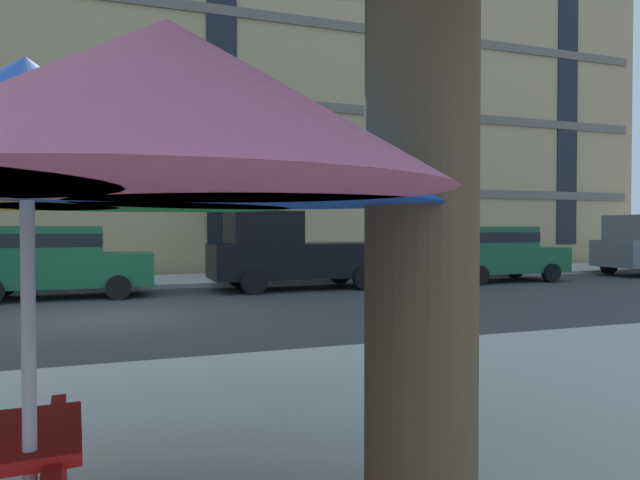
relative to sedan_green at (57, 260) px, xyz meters
The scene contains 8 objects.
ground_plane 3.97m from the sedan_green, 73.55° to the right, with size 120.00×120.00×0.00m, color #38383A.
sidewalk_far 3.41m from the sedan_green, 70.59° to the left, with size 56.00×3.60×0.12m, color #B2ADA3.
apartment_building 13.36m from the sedan_green, 84.48° to the left, with size 47.36×12.08×16.00m.
sedan_green is the anchor object (origin of this frame).
pickup_black 6.09m from the sedan_green, ahead, with size 5.10×2.12×2.20m.
sedan_green_midblock 13.03m from the sedan_green, ahead, with size 4.40×1.98×1.78m.
street_tree_middle 6.71m from the sedan_green, 33.12° to the left, with size 1.80×1.91×4.07m.
patio_umbrella 12.79m from the sedan_green, 85.61° to the right, with size 3.87×3.59×2.48m.
Camera 1 is at (0.24, -11.76, 1.74)m, focal length 32.05 mm.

